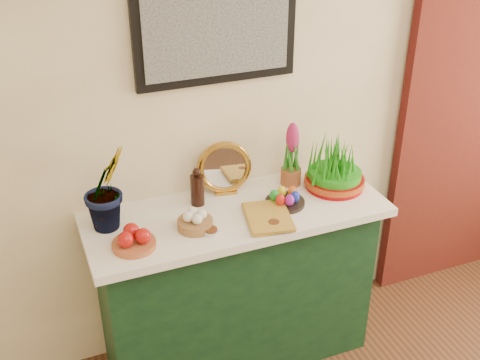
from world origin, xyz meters
The scene contains 13 objects.
sideboard centered at (-0.22, 2.00, 0.42)m, with size 1.30×0.45×0.85m, color #153B1C.
tablecloth centered at (-0.22, 2.00, 0.87)m, with size 1.40×0.55×0.04m, color white.
hyacinth_green centered at (-0.78, 2.08, 1.14)m, with size 0.25×0.21×0.50m, color #24791B.
apple_bowl centered at (-0.72, 1.88, 0.93)m, with size 0.23×0.23×0.09m.
garlic_basket centered at (-0.44, 1.92, 0.93)m, with size 0.17×0.17×0.09m.
vinegar_cruet centered at (-0.37, 2.12, 0.97)m, with size 0.06×0.06×0.19m.
mirror centered at (-0.21, 2.18, 1.02)m, with size 0.27×0.10×0.26m.
book centered at (-0.21, 1.88, 0.91)m, with size 0.18×0.26×0.04m, color #B3862D.
spice_dish_left centered at (-0.39, 1.86, 0.90)m, with size 0.07×0.07×0.03m.
spice_dish_right centered at (-0.12, 1.81, 0.90)m, with size 0.06×0.06×0.03m.
egg_plate centered at (0.01, 1.96, 0.92)m, with size 0.23×0.23×0.08m.
hyacinth_pink centered at (0.12, 2.13, 1.04)m, with size 0.10×0.10×0.33m.
wheatgrass_sabzeh centered at (0.31, 2.02, 1.00)m, with size 0.29×0.29×0.24m.
Camera 1 is at (-1.08, -0.20, 2.35)m, focal length 45.00 mm.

